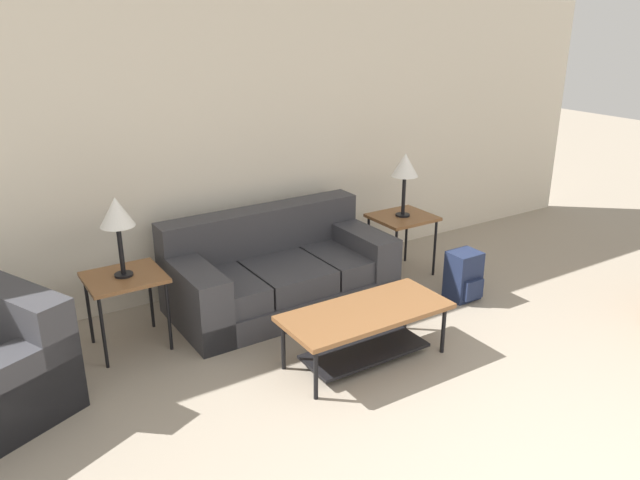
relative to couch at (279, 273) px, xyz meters
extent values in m
cube|color=silver|center=(0.04, 0.65, 1.01)|extent=(8.87, 0.06, 2.60)
cube|color=#38383D|center=(0.00, -0.05, -0.18)|extent=(1.94, 1.00, 0.22)
cube|color=#38383D|center=(-0.64, -0.08, 0.03)|extent=(0.63, 0.89, 0.20)
cube|color=#38383D|center=(0.00, -0.07, 0.03)|extent=(0.63, 0.89, 0.20)
cube|color=#38383D|center=(0.64, -0.07, 0.03)|extent=(0.63, 0.89, 0.20)
cube|color=#38383D|center=(0.00, 0.31, 0.33)|extent=(1.93, 0.28, 0.40)
cube|color=#38383D|center=(-0.83, -0.06, 0.00)|extent=(0.29, 0.98, 0.58)
cube|color=#38383D|center=(0.83, -0.04, 0.00)|extent=(0.29, 0.98, 0.58)
cube|color=#38383D|center=(-2.18, -0.25, 0.31)|extent=(0.68, 1.09, 0.40)
cube|color=#38383D|center=(-2.33, -0.77, -0.01)|extent=(0.99, 0.64, 0.56)
cube|color=brown|center=(0.07, -1.21, 0.12)|extent=(1.28, 0.57, 0.04)
cylinder|color=black|center=(-0.51, -1.43, -0.10)|extent=(0.03, 0.03, 0.39)
cylinder|color=black|center=(0.65, -1.43, -0.10)|extent=(0.03, 0.03, 0.39)
cylinder|color=black|center=(-0.51, -0.98, -0.10)|extent=(0.03, 0.03, 0.39)
cylinder|color=black|center=(0.65, -0.98, -0.10)|extent=(0.03, 0.03, 0.39)
cube|color=black|center=(0.07, -1.21, -0.21)|extent=(0.96, 0.40, 0.02)
cube|color=brown|center=(-1.36, -0.05, 0.30)|extent=(0.57, 0.52, 0.03)
cylinder|color=black|center=(-1.61, -0.27, 0.00)|extent=(0.03, 0.03, 0.58)
cylinder|color=black|center=(-1.11, -0.27, 0.00)|extent=(0.03, 0.03, 0.58)
cylinder|color=black|center=(-1.61, 0.17, 0.00)|extent=(0.03, 0.03, 0.58)
cylinder|color=black|center=(-1.11, 0.17, 0.00)|extent=(0.03, 0.03, 0.58)
cube|color=brown|center=(1.36, -0.05, 0.30)|extent=(0.57, 0.52, 0.03)
cylinder|color=black|center=(1.11, -0.27, 0.00)|extent=(0.03, 0.03, 0.58)
cylinder|color=black|center=(1.61, -0.27, 0.00)|extent=(0.03, 0.03, 0.58)
cylinder|color=black|center=(1.11, 0.17, 0.00)|extent=(0.03, 0.03, 0.58)
cylinder|color=black|center=(1.61, 0.17, 0.00)|extent=(0.03, 0.03, 0.58)
cylinder|color=black|center=(-1.36, -0.05, 0.32)|extent=(0.14, 0.14, 0.02)
cylinder|color=black|center=(-1.36, -0.05, 0.52)|extent=(0.04, 0.04, 0.38)
cone|color=white|center=(-1.36, -0.05, 0.83)|extent=(0.26, 0.26, 0.22)
cylinder|color=black|center=(1.36, -0.05, 0.32)|extent=(0.14, 0.14, 0.02)
cylinder|color=black|center=(1.36, -0.05, 0.52)|extent=(0.04, 0.04, 0.38)
cone|color=white|center=(1.36, -0.05, 0.83)|extent=(0.26, 0.26, 0.22)
cube|color=#1E2847|center=(1.47, -0.81, -0.07)|extent=(0.27, 0.24, 0.45)
cube|color=#1E2847|center=(1.47, -0.94, -0.16)|extent=(0.21, 0.05, 0.18)
cylinder|color=#1E2847|center=(1.40, -0.67, -0.04)|extent=(0.02, 0.02, 0.34)
cylinder|color=#1E2847|center=(1.55, -0.67, -0.04)|extent=(0.02, 0.02, 0.34)
camera|label=1|loc=(-2.42, -4.51, 2.22)|focal=35.00mm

